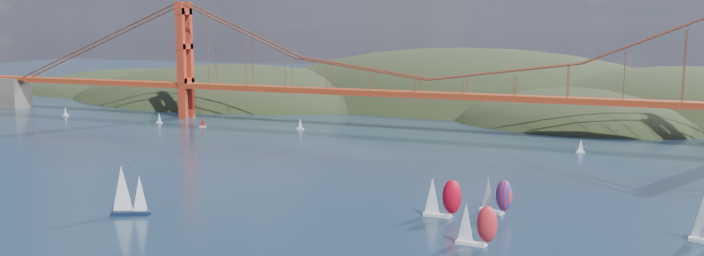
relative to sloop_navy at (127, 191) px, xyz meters
name	(u,v)px	position (x,y,z in m)	size (l,w,h in m)	color
headlands	(560,133)	(77.41, 246.68, -18.30)	(725.00, 225.00, 96.00)	black
bridge	(426,55)	(30.72, 148.39, 26.39)	(552.00, 12.00, 55.00)	maroon
sloop_navy	(127,191)	(0.00, 0.00, 0.00)	(9.07, 7.00, 13.23)	#0F1A33
racer_0	(442,197)	(69.23, 25.75, -0.96)	(8.97, 3.63, 10.34)	silver
racer_1	(476,224)	(80.91, 7.92, -1.26)	(8.46, 3.48, 9.70)	silver
racer_rwb	(496,195)	(80.41, 33.59, -1.26)	(8.66, 5.85, 9.69)	white
distant_boat_0	(65,111)	(-147.14, 132.00, -3.43)	(3.00, 2.00, 4.70)	silver
distant_boat_1	(159,118)	(-89.02, 129.00, -3.43)	(3.00, 2.00, 4.70)	silver
distant_boat_2	(202,122)	(-63.34, 125.35, -3.43)	(3.00, 2.00, 4.70)	silver
distant_boat_3	(300,124)	(-20.63, 135.28, -3.43)	(3.00, 2.00, 4.70)	silver
distant_boat_8	(581,146)	(94.58, 123.03, -3.43)	(3.00, 2.00, 4.70)	silver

